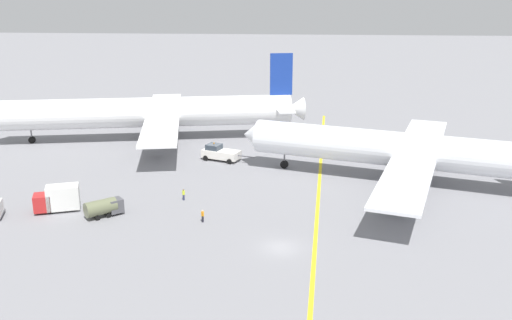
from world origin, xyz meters
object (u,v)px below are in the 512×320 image
at_px(airliner_being_pushed, 404,150).
at_px(gse_catering_truck_tall, 58,199).
at_px(pushback_tug, 220,153).
at_px(ground_crew_wing_walker_right, 184,194).
at_px(gse_fuel_bowser_stubby, 104,207).
at_px(ground_crew_marshaller_foreground, 203,216).
at_px(airliner_at_gate_left, 150,113).

bearing_deg(airliner_being_pushed, gse_catering_truck_tall, -162.08).
height_order(pushback_tug, ground_crew_wing_walker_right, pushback_tug).
bearing_deg(ground_crew_wing_walker_right, pushback_tug, 82.63).
distance_m(pushback_tug, gse_fuel_bowser_stubby, 28.52).
height_order(gse_fuel_bowser_stubby, ground_crew_marshaller_foreground, gse_fuel_bowser_stubby).
xyz_separation_m(pushback_tug, gse_fuel_bowser_stubby, (-11.63, -26.04, 0.05)).
bearing_deg(ground_crew_marshaller_foreground, airliner_at_gate_left, 113.13).
bearing_deg(pushback_tug, airliner_being_pushed, -17.34).
xyz_separation_m(airliner_being_pushed, gse_catering_truck_tall, (-47.87, -15.48, -3.29)).
distance_m(gse_fuel_bowser_stubby, ground_crew_marshaller_foreground, 13.13).
bearing_deg(ground_crew_wing_walker_right, gse_fuel_bowser_stubby, -144.00).
bearing_deg(pushback_tug, airliner_at_gate_left, 141.11).
bearing_deg(airliner_at_gate_left, ground_crew_wing_walker_right, -68.09).
distance_m(airliner_being_pushed, gse_catering_truck_tall, 50.41).
height_order(airliner_being_pushed, gse_catering_truck_tall, airliner_being_pushed).
height_order(airliner_at_gate_left, ground_crew_wing_walker_right, airliner_at_gate_left).
bearing_deg(ground_crew_marshaller_foreground, ground_crew_wing_walker_right, 118.08).
height_order(pushback_tug, gse_catering_truck_tall, gse_catering_truck_tall).
distance_m(airliner_at_gate_left, pushback_tug, 20.07).
xyz_separation_m(pushback_tug, ground_crew_wing_walker_right, (-2.51, -19.42, -0.43)).
distance_m(airliner_at_gate_left, airliner_being_pushed, 49.59).
bearing_deg(gse_fuel_bowser_stubby, airliner_being_pushed, 22.35).
xyz_separation_m(ground_crew_marshaller_foreground, ground_crew_wing_walker_right, (-3.98, 7.46, -0.02)).
bearing_deg(airliner_being_pushed, ground_crew_marshaller_foreground, -147.64).
xyz_separation_m(pushback_tug, ground_crew_marshaller_foreground, (1.46, -26.88, -0.41)).
xyz_separation_m(gse_catering_truck_tall, ground_crew_wing_walker_right, (15.96, 5.23, -0.91)).
distance_m(gse_fuel_bowser_stubby, ground_crew_wing_walker_right, 11.28).
height_order(airliner_at_gate_left, airliner_being_pushed, airliner_being_pushed).
bearing_deg(ground_crew_wing_walker_right, airliner_at_gate_left, 111.91).
bearing_deg(ground_crew_marshaller_foreground, gse_fuel_bowser_stubby, 176.36).
bearing_deg(ground_crew_wing_walker_right, ground_crew_marshaller_foreground, -61.92).
xyz_separation_m(airliner_at_gate_left, ground_crew_wing_walker_right, (12.77, -31.75, -4.58)).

